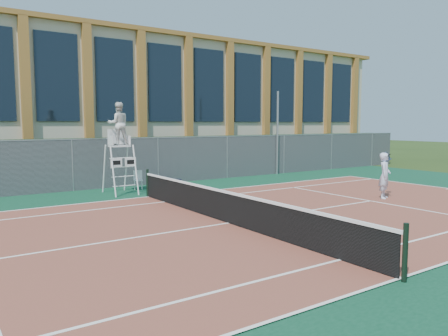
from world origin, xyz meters
TOP-DOWN VIEW (x-y plane):
  - ground at (0.00, 0.00)m, footprint 120.00×120.00m
  - apron at (0.00, 1.00)m, footprint 36.00×20.00m
  - tennis_court at (0.00, 0.00)m, footprint 23.77×10.97m
  - tennis_net at (0.00, 0.00)m, footprint 0.10×11.30m
  - fence at (0.00, 8.80)m, footprint 40.00×0.06m
  - hedge at (0.00, 10.00)m, footprint 40.00×1.40m
  - building at (0.00, 17.95)m, footprint 45.00×10.60m
  - steel_pole at (9.40, 8.70)m, footprint 0.12×0.12m
  - umpire_chair at (-0.59, 7.05)m, footprint 1.06×1.63m
  - plastic_chair at (0.51, 7.74)m, footprint 0.49×0.49m
  - sports_bag_near at (2.17, 8.55)m, footprint 0.71×0.38m
  - sports_bag_far at (2.42, 8.01)m, footprint 0.74×0.61m
  - tennis_player at (7.31, 0.09)m, footprint 1.04×0.78m

SIDE VIEW (x-z plane):
  - ground at x=0.00m, z-range 0.00..0.00m
  - apron at x=0.00m, z-range 0.00..0.01m
  - tennis_court at x=0.00m, z-range 0.01..0.03m
  - sports_bag_far at x=2.42m, z-range 0.01..0.29m
  - sports_bag_near at x=2.17m, z-range 0.01..0.30m
  - plastic_chair at x=0.51m, z-range 0.08..0.90m
  - tennis_net at x=0.00m, z-range -0.01..1.09m
  - tennis_player at x=7.31m, z-range 0.03..1.79m
  - fence at x=0.00m, z-range 0.00..2.20m
  - hedge at x=0.00m, z-range 0.00..2.20m
  - steel_pole at x=9.40m, z-range 0.00..4.70m
  - umpire_chair at x=-0.59m, z-range 0.88..4.67m
  - building at x=0.00m, z-range 0.03..8.26m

